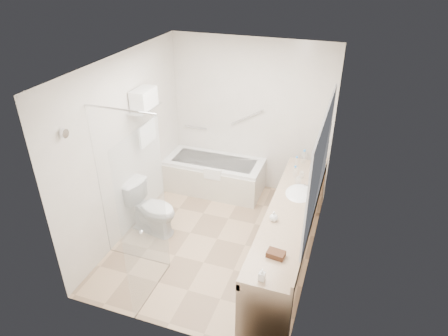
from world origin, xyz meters
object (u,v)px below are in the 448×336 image
(bathtub, at_px, (214,175))
(toilet, at_px, (152,209))
(water_bottle_left, at_px, (296,162))
(vanity_counter, at_px, (290,223))
(amenity_basket, at_px, (276,254))

(bathtub, distance_m, toilet, 1.42)
(bathtub, bearing_deg, water_bottle_left, -12.66)
(toilet, bearing_deg, bathtub, -8.98)
(bathtub, height_order, vanity_counter, vanity_counter)
(vanity_counter, relative_size, water_bottle_left, 15.81)
(bathtub, relative_size, toilet, 2.10)
(bathtub, relative_size, water_bottle_left, 9.37)
(toilet, bearing_deg, vanity_counter, -81.78)
(vanity_counter, bearing_deg, water_bottle_left, 97.47)
(amenity_basket, distance_m, water_bottle_left, 1.97)
(vanity_counter, relative_size, toilet, 3.54)
(toilet, bearing_deg, amenity_basket, -105.52)
(vanity_counter, height_order, toilet, vanity_counter)
(bathtub, height_order, toilet, toilet)
(bathtub, xyz_separation_m, amenity_basket, (1.53, -2.27, 0.60))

